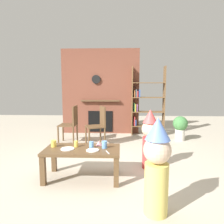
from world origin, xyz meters
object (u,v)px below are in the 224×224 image
Objects in this scene: paper_cup_near_left at (104,145)px; potted_plant_tall at (180,126)px; bookshelf at (145,103)px; paper_plate_rear at (93,150)px; paper_cup_far_left at (54,144)px; paper_cup_near_right at (91,145)px; paper_plate_front at (67,149)px; child_in_pink at (150,138)px; coffee_table at (82,154)px; dining_chair_middle at (99,123)px; birthday_cake_slice at (99,143)px; dining_chair_left at (71,122)px; child_with_cone_hat at (157,164)px; paper_cup_center at (76,144)px.

potted_plant_tall reaches higher than paper_cup_near_left.
bookshelf is 10.46× the size of paper_plate_rear.
paper_cup_near_right is at bearing -1.94° from paper_cup_far_left.
child_in_pink is at bearing 20.70° from paper_plate_front.
potted_plant_tall is (1.90, 2.30, -0.10)m from paper_plate_rear.
dining_chair_middle is at bearing 87.98° from coffee_table.
potted_plant_tall is (2.51, 2.15, -0.15)m from paper_cup_far_left.
bookshelf is 3.24m from paper_cup_far_left.
paper_cup_near_left is 0.58× the size of paper_plate_rear.
child_in_pink is (-0.20, -2.37, -0.37)m from bookshelf.
bookshelf is 2.94m from paper_cup_near_left.
birthday_cake_slice is 1.89m from dining_chair_left.
paper_plate_rear is 1.03m from child_in_pink.
paper_cup_near_left reaches higher than paper_cup_near_right.
paper_plate_front is 1.81m from dining_chair_middle.
paper_cup_near_left is 0.20m from paper_cup_near_right.
bookshelf is 3.64m from child_with_cone_hat.
dining_chair_left is (-0.77, 1.96, 0.05)m from paper_plate_rear.
bookshelf reaches higher than dining_chair_middle.
dining_chair_left is (-0.40, 1.91, 0.05)m from paper_plate_front.
child_with_cone_hat is 2.71m from dining_chair_middle.
paper_cup_center is at bearing 63.01° from dining_chair_middle.
paper_cup_near_left is at bearing -13.20° from child_with_cone_hat.
birthday_cake_slice is (-0.10, 0.14, -0.02)m from paper_cup_near_left.
child_with_cone_hat is at bearing -53.83° from paper_cup_near_left.
child_with_cone_hat is (1.05, -0.89, 0.06)m from paper_cup_center.
paper_plate_front reaches higher than coffee_table.
coffee_table is at bearing 0.00° from child_with_cone_hat.
dining_chair_middle is at bearing -166.92° from potted_plant_tall.
child_with_cone_hat reaches higher than paper_cup_near_right.
paper_cup_near_right is 0.09× the size of child_with_cone_hat.
child_in_pink is at bearing 22.88° from paper_cup_near_right.
dining_chair_middle is (-0.88, 2.56, -0.05)m from child_with_cone_hat.
paper_cup_center is 0.46× the size of paper_plate_front.
coffee_table is 1.23× the size of dining_chair_left.
child_with_cone_hat reaches higher than coffee_table.
dining_chair_left is (-0.84, 1.69, 0.02)m from birthday_cake_slice.
paper_plate_rear is (-1.09, -2.89, -0.43)m from bookshelf.
bookshelf is 1.80× the size of child_with_cone_hat.
potted_plant_tall is at bearing -35.96° from bookshelf.
paper_cup_far_left reaches higher than coffee_table.
paper_cup_near_right is 0.47× the size of paper_plate_front.
paper_cup_near_left is at bearing -2.89° from paper_cup_near_right.
bookshelf is at bearing 62.79° from paper_plate_front.
bookshelf reaches higher than paper_plate_front.
paper_plate_front and paper_plate_rear have the same top height.
potted_plant_tall is at bearing 44.77° from paper_plate_front.
paper_cup_near_left is 0.10× the size of child_with_cone_hat.
child_with_cone_hat reaches higher than dining_chair_left.
birthday_cake_slice is at bearing 74.91° from dining_chair_middle.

